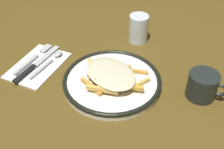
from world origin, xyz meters
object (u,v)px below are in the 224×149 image
(napkin, at_px, (38,65))
(fork, at_px, (33,58))
(plate, at_px, (112,81))
(water_glass, at_px, (138,29))
(knife, at_px, (33,66))
(spoon, at_px, (51,59))
(coffee_mug, at_px, (203,85))
(fries_heap, at_px, (112,76))

(napkin, xyz_separation_m, fork, (-0.03, 0.01, 0.01))
(plate, relative_size, water_glass, 2.95)
(knife, distance_m, spoon, 0.06)
(plate, height_order, coffee_mug, coffee_mug)
(fork, xyz_separation_m, spoon, (0.06, 0.02, 0.00))
(fries_heap, relative_size, napkin, 1.08)
(knife, relative_size, water_glass, 2.16)
(water_glass, relative_size, coffee_mug, 0.90)
(knife, height_order, coffee_mug, coffee_mug)
(fork, xyz_separation_m, water_glass, (0.24, 0.28, 0.04))
(plate, distance_m, fork, 0.28)
(fork, bearing_deg, fries_heap, 3.63)
(water_glass, bearing_deg, coffee_mug, -31.99)
(knife, bearing_deg, coffee_mug, 15.55)
(fork, relative_size, water_glass, 1.81)
(napkin, relative_size, fork, 1.11)
(plate, distance_m, water_glass, 0.26)
(fork, relative_size, knife, 0.84)
(fries_heap, distance_m, napkin, 0.26)
(knife, relative_size, coffee_mug, 1.95)
(knife, bearing_deg, spoon, 62.41)
(plate, height_order, spoon, plate)
(plate, xyz_separation_m, napkin, (-0.25, -0.04, -0.01))
(fries_heap, height_order, knife, fries_heap)
(fries_heap, xyz_separation_m, water_glass, (-0.04, 0.26, 0.01))
(napkin, xyz_separation_m, spoon, (0.03, 0.03, 0.01))
(fries_heap, height_order, spoon, fries_heap)
(plate, height_order, knife, plate)
(coffee_mug, bearing_deg, water_glass, 148.01)
(spoon, height_order, water_glass, water_glass)
(fries_heap, distance_m, coffee_mug, 0.25)
(napkin, xyz_separation_m, coffee_mug, (0.49, 0.12, 0.03))
(fork, bearing_deg, plate, 5.06)
(plate, distance_m, fries_heap, 0.03)
(plate, xyz_separation_m, spoon, (-0.22, -0.00, 0.00))
(fries_heap, xyz_separation_m, knife, (-0.25, -0.05, -0.03))
(napkin, relative_size, water_glass, 2.02)
(fries_heap, relative_size, knife, 1.01)
(knife, xyz_separation_m, water_glass, (0.21, 0.31, 0.04))
(plate, xyz_separation_m, knife, (-0.25, -0.06, -0.00))
(fries_heap, bearing_deg, spoon, 178.72)
(spoon, xyz_separation_m, water_glass, (0.19, 0.25, 0.03))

